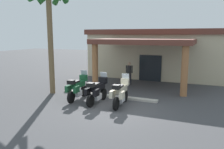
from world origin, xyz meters
TOP-DOWN VIEW (x-y plane):
  - ground_plane at (0.00, 0.00)m, footprint 80.00×80.00m
  - motel_building at (-0.00, 10.61)m, footprint 11.95×10.67m
  - motorcycle_green at (-2.54, 0.62)m, footprint 0.72×2.21m
  - motorcycle_black at (-1.18, 0.40)m, footprint 0.71×2.21m
  - motorcycle_cream at (0.18, 0.45)m, footprint 0.72×2.21m
  - pedestrian at (-1.14, 5.76)m, footprint 0.53×0.32m
  - palm_tree_roadside at (-4.84, 1.31)m, footprint 2.43×2.52m
  - curb_strip at (-1.18, 1.83)m, footprint 6.09×0.36m

SIDE VIEW (x-z plane):
  - ground_plane at x=0.00m, z-range 0.00..0.00m
  - curb_strip at x=-1.18m, z-range 0.00..0.12m
  - motorcycle_green at x=-2.54m, z-range -0.11..1.50m
  - motorcycle_black at x=-1.18m, z-range -0.11..1.50m
  - motorcycle_cream at x=0.18m, z-range -0.11..1.50m
  - pedestrian at x=-1.14m, z-range 0.13..1.81m
  - motel_building at x=0.00m, z-range 0.05..4.23m
  - palm_tree_roadside at x=-4.84m, z-range 1.64..8.46m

